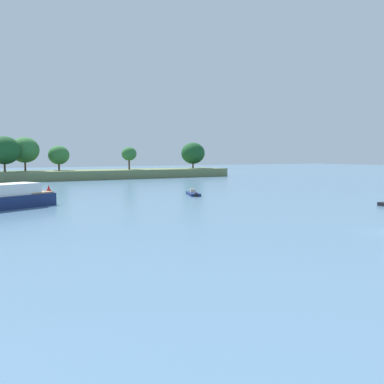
# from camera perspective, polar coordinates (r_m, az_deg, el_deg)

# --- Properties ---
(treeline_island) EXTENTS (78.01, 12.20, 10.16)m
(treeline_island) POSITION_cam_1_polar(r_m,az_deg,el_deg) (114.95, -13.86, 3.09)
(treeline_island) COLOR #66754C
(treeline_island) RESTS_ON ground
(fishing_skiff) EXTENTS (3.22, 5.28, 0.90)m
(fishing_skiff) POSITION_cam_1_polar(r_m,az_deg,el_deg) (67.66, 0.15, -0.21)
(fishing_skiff) COLOR navy
(fishing_skiff) RESTS_ON ground
(channel_buoy_red) EXTENTS (0.70, 0.70, 1.90)m
(channel_buoy_red) POSITION_cam_1_polar(r_m,az_deg,el_deg) (65.36, -17.56, -0.09)
(channel_buoy_red) COLOR red
(channel_buoy_red) RESTS_ON ground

